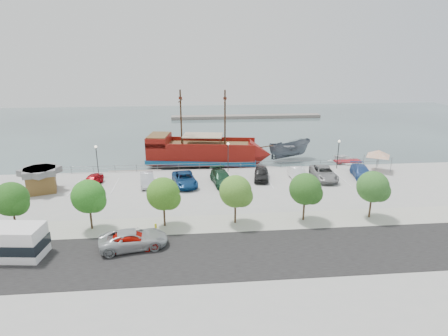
{
  "coord_description": "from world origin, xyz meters",
  "views": [
    {
      "loc": [
        -5.29,
        -43.88,
        16.64
      ],
      "look_at": [
        -1.0,
        2.0,
        2.0
      ],
      "focal_mm": 30.0,
      "sensor_mm": 36.0,
      "label": 1
    }
  ],
  "objects": [
    {
      "name": "parked_car_h",
      "position": [
        17.8,
        2.41,
        0.78
      ],
      "size": [
        3.04,
        5.66,
        1.56
      ],
      "primitive_type": "imported",
      "rotation": [
        0.0,
        0.0,
        -0.17
      ],
      "color": "#2E5499",
      "rests_on": "land_slab"
    },
    {
      "name": "sidewalk",
      "position": [
        0.0,
        -10.0,
        0.01
      ],
      "size": [
        100.0,
        4.0,
        0.05
      ],
      "primitive_type": "cube",
      "color": "#A8A793",
      "rests_on": "land_slab"
    },
    {
      "name": "tree_a",
      "position": [
        -21.85,
        -10.07,
        3.3
      ],
      "size": [
        3.3,
        3.2,
        5.0
      ],
      "color": "#473321",
      "rests_on": "sidewalk"
    },
    {
      "name": "tree_c",
      "position": [
        -7.85,
        -10.07,
        3.3
      ],
      "size": [
        3.3,
        3.2,
        5.0
      ],
      "color": "#473321",
      "rests_on": "sidewalk"
    },
    {
      "name": "land_slab",
      "position": [
        0.0,
        -21.0,
        -0.6
      ],
      "size": [
        100.0,
        58.0,
        1.2
      ],
      "primitive_type": "cube",
      "color": "#A2A2A0",
      "rests_on": "ground"
    },
    {
      "name": "far_shore",
      "position": [
        10.0,
        55.0,
        -0.6
      ],
      "size": [
        40.0,
        3.0,
        0.8
      ],
      "primitive_type": "cube",
      "color": "gray",
      "rests_on": "ground"
    },
    {
      "name": "shed",
      "position": [
        -23.52,
        0.99,
        1.58
      ],
      "size": [
        4.52,
        4.52,
        2.98
      ],
      "rotation": [
        0.0,
        0.0,
        0.3
      ],
      "color": "brown",
      "rests_on": "land_slab"
    },
    {
      "name": "parked_car_f",
      "position": [
        8.87,
        2.21,
        0.8
      ],
      "size": [
        1.73,
        4.88,
        1.6
      ],
      "primitive_type": "imported",
      "rotation": [
        0.0,
        0.0,
        -0.01
      ],
      "color": "white",
      "rests_on": "land_slab"
    },
    {
      "name": "patrol_boat",
      "position": [
        11.15,
        15.03,
        0.51
      ],
      "size": [
        8.32,
        5.06,
        3.02
      ],
      "primitive_type": "imported",
      "rotation": [
        0.0,
        0.0,
        1.86
      ],
      "color": "slate",
      "rests_on": "ground"
    },
    {
      "name": "dock_west",
      "position": [
        -13.61,
        9.2,
        -0.78
      ],
      "size": [
        7.82,
        2.28,
        0.45
      ],
      "primitive_type": "cube",
      "rotation": [
        0.0,
        0.0,
        -0.01
      ],
      "color": "slate",
      "rests_on": "ground"
    },
    {
      "name": "speedboat",
      "position": [
        19.0,
        9.66,
        -0.31
      ],
      "size": [
        5.1,
        6.91,
        1.38
      ],
      "primitive_type": "imported",
      "rotation": [
        0.0,
        0.0,
        0.05
      ],
      "color": "white",
      "rests_on": "ground"
    },
    {
      "name": "parked_car_b",
      "position": [
        -10.92,
        2.0,
        0.78
      ],
      "size": [
        2.25,
        4.9,
        1.56
      ],
      "primitive_type": "imported",
      "rotation": [
        0.0,
        0.0,
        0.13
      ],
      "color": "silver",
      "rests_on": "land_slab"
    },
    {
      "name": "seawall_railing",
      "position": [
        0.0,
        7.8,
        0.53
      ],
      "size": [
        50.0,
        0.06,
        1.0
      ],
      "color": "slate",
      "rests_on": "land_slab"
    },
    {
      "name": "parked_car_c",
      "position": [
        -6.1,
        1.54,
        0.8
      ],
      "size": [
        3.65,
        6.15,
        1.6
      ],
      "primitive_type": "imported",
      "rotation": [
        0.0,
        0.0,
        0.18
      ],
      "color": "navy",
      "rests_on": "land_slab"
    },
    {
      "name": "parked_car_d",
      "position": [
        -1.34,
        1.52,
        0.82
      ],
      "size": [
        3.17,
        5.97,
        1.65
      ],
      "primitive_type": "imported",
      "rotation": [
        0.0,
        0.0,
        0.16
      ],
      "color": "#194129",
      "rests_on": "land_slab"
    },
    {
      "name": "dock_mid",
      "position": [
        6.86,
        9.2,
        -0.78
      ],
      "size": [
        7.87,
        5.0,
        0.44
      ],
      "primitive_type": "cube",
      "rotation": [
        0.0,
        0.0,
        -0.4
      ],
      "color": "gray",
      "rests_on": "ground"
    },
    {
      "name": "lamp_post_mid",
      "position": [
        0.0,
        6.5,
        2.94
      ],
      "size": [
        0.36,
        0.36,
        4.28
      ],
      "color": "black",
      "rests_on": "land_slab"
    },
    {
      "name": "tree_b",
      "position": [
        -14.85,
        -10.07,
        3.3
      ],
      "size": [
        3.3,
        3.2,
        5.0
      ],
      "color": "#473321",
      "rests_on": "sidewalk"
    },
    {
      "name": "fire_hydrant",
      "position": [
        -8.82,
        -10.8,
        0.37
      ],
      "size": [
        0.24,
        0.24,
        0.68
      ],
      "rotation": [
        0.0,
        0.0,
        0.41
      ],
      "color": "yellow",
      "rests_on": "sidewalk"
    },
    {
      "name": "pirate_ship",
      "position": [
        -2.07,
        12.88,
        1.08
      ],
      "size": [
        19.91,
        8.14,
        12.4
      ],
      "rotation": [
        0.0,
        0.0,
        -0.15
      ],
      "color": "maroon",
      "rests_on": "ground"
    },
    {
      "name": "parked_car_a",
      "position": [
        -17.86,
        2.43,
        0.71
      ],
      "size": [
        2.44,
        4.42,
        1.42
      ],
      "primitive_type": "imported",
      "rotation": [
        0.0,
        0.0,
        -0.19
      ],
      "color": "#A60710",
      "rests_on": "land_slab"
    },
    {
      "name": "ground",
      "position": [
        0.0,
        0.0,
        -1.0
      ],
      "size": [
        160.0,
        160.0,
        0.0
      ],
      "primitive_type": "plane",
      "color": "#3D4B4D"
    },
    {
      "name": "dock_east",
      "position": [
        17.18,
        9.2,
        -0.82
      ],
      "size": [
        6.47,
        3.93,
        0.36
      ],
      "primitive_type": "cube",
      "rotation": [
        0.0,
        0.0,
        0.37
      ],
      "color": "gray",
      "rests_on": "ground"
    },
    {
      "name": "tree_d",
      "position": [
        -0.85,
        -10.07,
        3.3
      ],
      "size": [
        3.3,
        3.2,
        5.0
      ],
      "color": "#473321",
      "rests_on": "sidewalk"
    },
    {
      "name": "lamp_post_right",
      "position": [
        16.0,
        6.5,
        2.94
      ],
      "size": [
        0.36,
        0.36,
        4.28
      ],
      "color": "black",
      "rests_on": "land_slab"
    },
    {
      "name": "canopy_tent",
      "position": [
        21.31,
        5.01,
        3.05
      ],
      "size": [
        5.12,
        5.12,
        3.51
      ],
      "rotation": [
        0.0,
        0.0,
        0.25
      ],
      "color": "slate",
      "rests_on": "land_slab"
    },
    {
      "name": "street",
      "position": [
        0.0,
        -16.0,
        0.01
      ],
      "size": [
        100.0,
        8.0,
        0.04
      ],
      "primitive_type": "cube",
      "color": "black",
      "rests_on": "land_slab"
    },
    {
      "name": "lamp_post_left",
      "position": [
        -18.0,
        6.5,
        2.94
      ],
      "size": [
        0.36,
        0.36,
        4.28
      ],
      "color": "black",
      "rests_on": "land_slab"
    },
    {
      "name": "street_van",
      "position": [
        -10.44,
        -14.0,
        0.82
      ],
      "size": [
        6.29,
        3.79,
        1.63
      ],
      "primitive_type": "imported",
      "rotation": [
        0.0,
        0.0,
        1.76
      ],
      "color": "#ABAFB2",
      "rests_on": "street"
    },
    {
      "name": "parked_car_g",
      "position": [
        12.46,
        2.2,
        0.84
      ],
      "size": [
        3.19,
        6.21,
        1.68
      ],
      "primitive_type": "imported",
      "rotation": [
        0.0,
        0.0,
        -0.07
      ],
      "color": "gray",
      "rests_on": "land_slab"
    },
    {
      "name": "tree_e",
      "position": [
        6.15,
        -10.07,
        3.3
      ],
      "size": [
        3.3,
        3.2,
        5.0
      ],
      "color": "#473321",
      "rests_on": "sidewalk"
    },
    {
      "name": "tree_f",
      "position": [
        13.15,
        -10.07,
        3.3
      ],
      "size": [
        3.3,
        3.2,
        5.0
      ],
      "color": "#473321",
      "rests_on": "sidewalk"
    },
    {
      "name": "parked_car_e",
      "position": [
        4.07,
        2.73,
        0.8
      ],
      "size": [
        2.75,
        4.96,
        1.6
      ],
      "primitive_type": "imported",
      "rotation": [
        0.0,
        0.0,
        -0.19
      ],
      "color": "black",
      "rests_on": "land_slab"
    },
    {
      "name": "street_sedan",
      "position": [
        -10.51,
        -14.26,
        0.73
      ],
      "size": [
        4.5,
        1.8,
        1.46
      ],
      "primitive_type": "imported",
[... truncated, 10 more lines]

